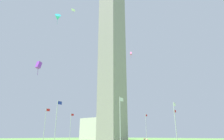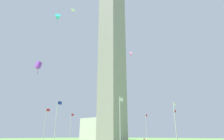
{
  "view_description": "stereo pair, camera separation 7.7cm",
  "coord_description": "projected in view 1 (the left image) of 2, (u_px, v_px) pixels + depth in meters",
  "views": [
    {
      "loc": [
        -40.91,
        -34.53,
        1.99
      ],
      "look_at": [
        0.0,
        0.0,
        19.9
      ],
      "focal_mm": 31.46,
      "sensor_mm": 36.0,
      "label": 1
    },
    {
      "loc": [
        -40.86,
        -34.59,
        1.99
      ],
      "look_at": [
        0.0,
        0.0,
        19.9
      ],
      "focal_mm": 31.46,
      "sensor_mm": 36.0,
      "label": 2
    }
  ],
  "objects": [
    {
      "name": "obelisk_monument",
      "position": [
        112.0,
        48.0,
        58.66
      ],
      "size": [
        5.91,
        5.91,
        53.75
      ],
      "color": "gray",
      "rests_on": "ground"
    },
    {
      "name": "flagpole_n",
      "position": [
        146.0,
        126.0,
        64.27
      ],
      "size": [
        1.12,
        0.14,
        8.86
      ],
      "color": "silver",
      "rests_on": "ground"
    },
    {
      "name": "flagpole_ne",
      "position": [
        108.0,
        127.0,
        68.08
      ],
      "size": [
        1.12,
        0.14,
        8.86
      ],
      "color": "silver",
      "rests_on": "ground"
    },
    {
      "name": "flagpole_e",
      "position": [
        71.0,
        126.0,
        62.31
      ],
      "size": [
        1.12,
        0.14,
        8.86
      ],
      "color": "silver",
      "rests_on": "ground"
    },
    {
      "name": "flagpole_se",
      "position": [
        45.0,
        124.0,
        50.32
      ],
      "size": [
        1.12,
        0.14,
        8.86
      ],
      "color": "silver",
      "rests_on": "ground"
    },
    {
      "name": "flagpole_s",
      "position": [
        56.0,
        121.0,
        39.15
      ],
      "size": [
        1.12,
        0.14,
        8.86
      ],
      "color": "silver",
      "rests_on": "ground"
    },
    {
      "name": "flagpole_sw",
      "position": [
        120.0,
        119.0,
        35.33
      ],
      "size": [
        1.12,
        0.14,
        8.86
      ],
      "color": "silver",
      "rests_on": "ground"
    },
    {
      "name": "flagpole_w",
      "position": [
        175.0,
        121.0,
        41.11
      ],
      "size": [
        1.12,
        0.14,
        8.86
      ],
      "color": "silver",
      "rests_on": "ground"
    },
    {
      "name": "flagpole_nw",
      "position": [
        176.0,
        124.0,
        53.09
      ],
      "size": [
        1.12,
        0.14,
        8.86
      ],
      "color": "silver",
      "rests_on": "ground"
    },
    {
      "name": "kite_cyan_delta",
      "position": [
        58.0,
        18.0,
        49.32
      ],
      "size": [
        2.3,
        2.45,
        3.1
      ],
      "color": "#33C6D1"
    },
    {
      "name": "kite_pink_box",
      "position": [
        131.0,
        54.0,
        49.46
      ],
      "size": [
        0.91,
        0.8,
        1.7
      ],
      "color": "pink"
    },
    {
      "name": "kite_white_diamond",
      "position": [
        73.0,
        10.0,
        45.66
      ],
      "size": [
        1.18,
        1.18,
        1.35
      ],
      "color": "white"
    },
    {
      "name": "kite_purple_box",
      "position": [
        39.0,
        65.0,
        30.34
      ],
      "size": [
        0.95,
        0.74,
        2.22
      ],
      "color": "purple"
    },
    {
      "name": "distant_building",
      "position": [
        104.0,
        129.0,
        103.56
      ],
      "size": [
        20.11,
        16.31,
        10.49
      ],
      "color": "beige",
      "rests_on": "ground"
    }
  ]
}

